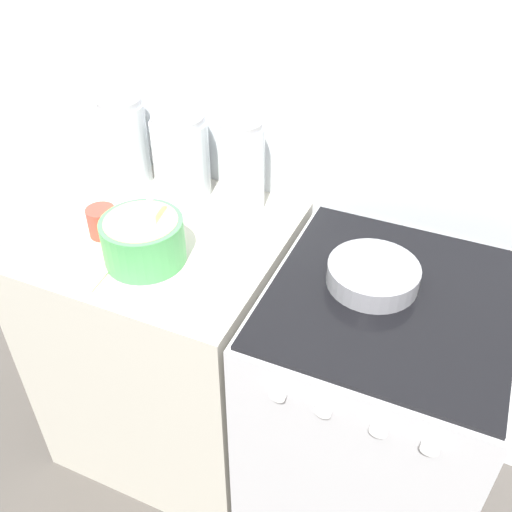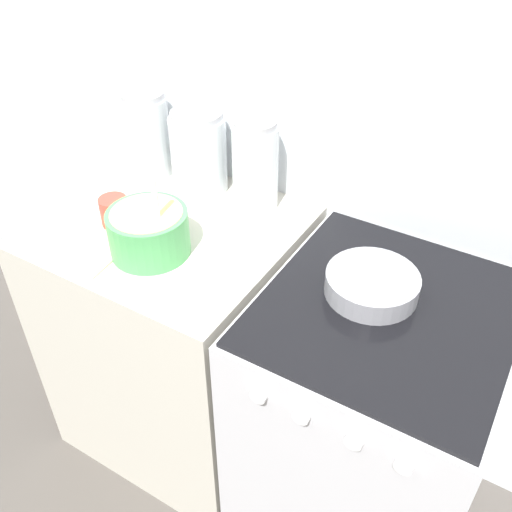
{
  "view_description": "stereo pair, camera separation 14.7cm",
  "coord_description": "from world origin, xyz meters",
  "px_view_note": "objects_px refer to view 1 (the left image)",
  "views": [
    {
      "loc": [
        0.44,
        -0.78,
        1.88
      ],
      "look_at": [
        -0.03,
        0.28,
        0.97
      ],
      "focal_mm": 40.0,
      "sensor_mm": 36.0,
      "label": 1
    },
    {
      "loc": [
        0.57,
        -0.71,
        1.88
      ],
      "look_at": [
        -0.03,
        0.28,
        0.97
      ],
      "focal_mm": 40.0,
      "sensor_mm": 36.0,
      "label": 2
    }
  ],
  "objects_px": {
    "tin_can": "(102,223)",
    "storage_jar_left": "(125,146)",
    "stove": "(369,410)",
    "baking_pan": "(373,274)",
    "mixing_bowl": "(143,238)",
    "storage_jar_right": "(242,172)",
    "storage_jar_middle": "(182,161)"
  },
  "relations": [
    {
      "from": "stove",
      "to": "tin_can",
      "type": "distance_m",
      "value": 0.96
    },
    {
      "from": "mixing_bowl",
      "to": "baking_pan",
      "type": "bearing_deg",
      "value": 14.25
    },
    {
      "from": "mixing_bowl",
      "to": "baking_pan",
      "type": "xyz_separation_m",
      "value": [
        0.58,
        0.15,
        -0.04
      ]
    },
    {
      "from": "storage_jar_right",
      "to": "baking_pan",
      "type": "bearing_deg",
      "value": -23.25
    },
    {
      "from": "mixing_bowl",
      "to": "storage_jar_right",
      "type": "distance_m",
      "value": 0.37
    },
    {
      "from": "mixing_bowl",
      "to": "storage_jar_middle",
      "type": "height_order",
      "value": "storage_jar_middle"
    },
    {
      "from": "mixing_bowl",
      "to": "stove",
      "type": "bearing_deg",
      "value": 10.7
    },
    {
      "from": "tin_can",
      "to": "stove",
      "type": "bearing_deg",
      "value": 5.42
    },
    {
      "from": "stove",
      "to": "tin_can",
      "type": "bearing_deg",
      "value": -174.58
    },
    {
      "from": "baking_pan",
      "to": "storage_jar_left",
      "type": "xyz_separation_m",
      "value": [
        -0.86,
        0.2,
        0.09
      ]
    },
    {
      "from": "baking_pan",
      "to": "mixing_bowl",
      "type": "bearing_deg",
      "value": -165.75
    },
    {
      "from": "stove",
      "to": "tin_can",
      "type": "relative_size",
      "value": 10.15
    },
    {
      "from": "storage_jar_left",
      "to": "storage_jar_right",
      "type": "distance_m",
      "value": 0.41
    },
    {
      "from": "mixing_bowl",
      "to": "tin_can",
      "type": "height_order",
      "value": "mixing_bowl"
    },
    {
      "from": "baking_pan",
      "to": "storage_jar_left",
      "type": "distance_m",
      "value": 0.89
    },
    {
      "from": "mixing_bowl",
      "to": "storage_jar_right",
      "type": "height_order",
      "value": "storage_jar_right"
    },
    {
      "from": "mixing_bowl",
      "to": "storage_jar_left",
      "type": "relative_size",
      "value": 0.9
    },
    {
      "from": "mixing_bowl",
      "to": "storage_jar_left",
      "type": "bearing_deg",
      "value": 129.08
    },
    {
      "from": "baking_pan",
      "to": "tin_can",
      "type": "height_order",
      "value": "tin_can"
    },
    {
      "from": "baking_pan",
      "to": "storage_jar_middle",
      "type": "bearing_deg",
      "value": 163.44
    },
    {
      "from": "storage_jar_left",
      "to": "stove",
      "type": "bearing_deg",
      "value": -13.59
    },
    {
      "from": "baking_pan",
      "to": "storage_jar_right",
      "type": "xyz_separation_m",
      "value": [
        -0.46,
        0.2,
        0.09
      ]
    },
    {
      "from": "storage_jar_left",
      "to": "tin_can",
      "type": "height_order",
      "value": "storage_jar_left"
    },
    {
      "from": "tin_can",
      "to": "storage_jar_left",
      "type": "bearing_deg",
      "value": 110.68
    },
    {
      "from": "baking_pan",
      "to": "storage_jar_left",
      "type": "relative_size",
      "value": 0.85
    },
    {
      "from": "baking_pan",
      "to": "tin_can",
      "type": "bearing_deg",
      "value": -172.14
    },
    {
      "from": "stove",
      "to": "storage_jar_left",
      "type": "bearing_deg",
      "value": 166.41
    },
    {
      "from": "storage_jar_middle",
      "to": "tin_can",
      "type": "bearing_deg",
      "value": -106.68
    },
    {
      "from": "stove",
      "to": "baking_pan",
      "type": "height_order",
      "value": "baking_pan"
    },
    {
      "from": "baking_pan",
      "to": "storage_jar_middle",
      "type": "distance_m",
      "value": 0.69
    },
    {
      "from": "stove",
      "to": "storage_jar_left",
      "type": "xyz_separation_m",
      "value": [
        -0.92,
        0.22,
        0.58
      ]
    },
    {
      "from": "storage_jar_middle",
      "to": "storage_jar_right",
      "type": "bearing_deg",
      "value": 0.0
    }
  ]
}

